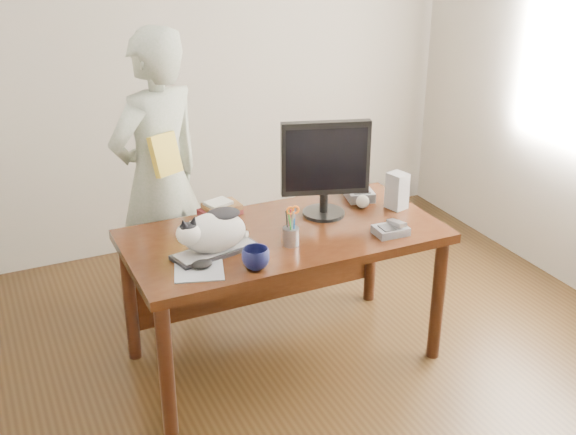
% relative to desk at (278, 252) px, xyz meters
% --- Properties ---
extents(room, '(4.50, 4.50, 4.50)m').
position_rel_desk_xyz_m(room, '(0.00, -0.68, 0.75)').
color(room, black).
rests_on(room, ground).
extents(desk, '(1.60, 0.80, 0.75)m').
position_rel_desk_xyz_m(desk, '(0.00, 0.00, 0.00)').
color(desk, black).
rests_on(desk, ground).
extents(keyboard, '(0.44, 0.24, 0.02)m').
position_rel_desk_xyz_m(keyboard, '(-0.40, -0.16, 0.16)').
color(keyboard, black).
rests_on(keyboard, desk).
extents(cat, '(0.40, 0.27, 0.23)m').
position_rel_desk_xyz_m(cat, '(-0.41, -0.16, 0.27)').
color(cat, white).
rests_on(cat, keyboard).
extents(monitor, '(0.45, 0.28, 0.52)m').
position_rel_desk_xyz_m(monitor, '(0.28, 0.01, 0.44)').
color(monitor, black).
rests_on(monitor, desk).
extents(pen_cup, '(0.09, 0.09, 0.20)m').
position_rel_desk_xyz_m(pen_cup, '(-0.03, -0.23, 0.20)').
color(pen_cup, gray).
rests_on(pen_cup, desk).
extents(mousepad, '(0.27, 0.26, 0.01)m').
position_rel_desk_xyz_m(mousepad, '(-0.52, -0.30, 0.15)').
color(mousepad, '#A5AAB1').
rests_on(mousepad, desk).
extents(mouse, '(0.11, 0.09, 0.04)m').
position_rel_desk_xyz_m(mouse, '(-0.50, -0.28, 0.17)').
color(mouse, black).
rests_on(mouse, mousepad).
extents(coffee_mug, '(0.18, 0.18, 0.10)m').
position_rel_desk_xyz_m(coffee_mug, '(-0.28, -0.38, 0.20)').
color(coffee_mug, black).
rests_on(coffee_mug, desk).
extents(phone, '(0.17, 0.14, 0.07)m').
position_rel_desk_xyz_m(phone, '(0.48, -0.33, 0.17)').
color(phone, slate).
rests_on(phone, desk).
extents(speaker, '(0.11, 0.12, 0.20)m').
position_rel_desk_xyz_m(speaker, '(0.69, -0.05, 0.25)').
color(speaker, '#939396').
rests_on(speaker, desk).
extents(baseball, '(0.07, 0.07, 0.07)m').
position_rel_desk_xyz_m(baseball, '(0.52, 0.02, 0.18)').
color(baseball, '#ECE5CC').
rests_on(baseball, desk).
extents(book_stack, '(0.23, 0.19, 0.08)m').
position_rel_desk_xyz_m(book_stack, '(-0.21, 0.27, 0.18)').
color(book_stack, '#521618').
rests_on(book_stack, desk).
extents(calculator, '(0.18, 0.22, 0.06)m').
position_rel_desk_xyz_m(calculator, '(0.57, 0.16, 0.17)').
color(calculator, slate).
rests_on(calculator, desk).
extents(person, '(0.73, 0.63, 1.70)m').
position_rel_desk_xyz_m(person, '(-0.43, 0.66, 0.25)').
color(person, beige).
rests_on(person, ground).
extents(held_book, '(0.19, 0.15, 0.22)m').
position_rel_desk_xyz_m(held_book, '(-0.43, 0.49, 0.45)').
color(held_book, gold).
rests_on(held_book, person).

